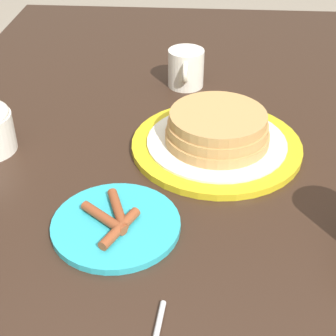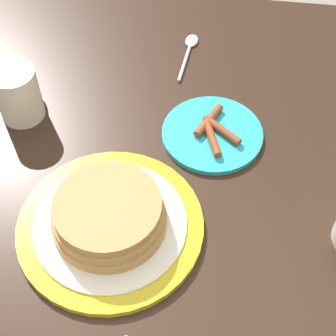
{
  "view_description": "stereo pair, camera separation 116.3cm",
  "coord_description": "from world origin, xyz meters",
  "views": [
    {
      "loc": [
        0.79,
        -0.02,
        1.23
      ],
      "look_at": [
        0.16,
        -0.06,
        0.78
      ],
      "focal_mm": 55.0,
      "sensor_mm": 36.0,
      "label": 1
    },
    {
      "loc": [
        -0.35,
        -0.13,
        1.44
      ],
      "look_at": [
        0.16,
        -0.06,
        0.78
      ],
      "focal_mm": 55.0,
      "sensor_mm": 36.0,
      "label": 2
    }
  ],
  "objects": [
    {
      "name": "dining_table",
      "position": [
        0.0,
        0.0,
        0.65
      ],
      "size": [
        1.37,
        1.07,
        0.75
      ],
      "color": "#332116",
      "rests_on": "ground_plane"
    },
    {
      "name": "pancake_plate",
      "position": [
        0.05,
        0.01,
        0.78
      ],
      "size": [
        0.29,
        0.29,
        0.07
      ],
      "color": "gold",
      "rests_on": "dining_table"
    },
    {
      "name": "side_plate_bacon",
      "position": [
        0.26,
        -0.13,
        0.76
      ],
      "size": [
        0.18,
        0.18,
        0.02
      ],
      "color": "#2DADBC",
      "rests_on": "dining_table"
    },
    {
      "name": "creamer_pitcher",
      "position": [
        -0.19,
        -0.05,
        0.79
      ],
      "size": [
        0.11,
        0.07,
        0.09
      ],
      "color": "silver",
      "rests_on": "dining_table"
    }
  ]
}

